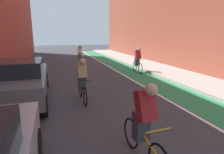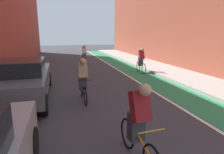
# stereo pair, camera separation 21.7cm
# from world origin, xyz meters

# --- Properties ---
(ground_plane) EXTENTS (74.09, 74.09, 0.00)m
(ground_plane) POSITION_xyz_m (0.00, 12.84, 0.00)
(ground_plane) COLOR #38383D
(bike_lane_paint) EXTENTS (1.60, 33.68, 0.00)m
(bike_lane_paint) POSITION_xyz_m (3.21, 14.84, 0.00)
(bike_lane_paint) COLOR #2D8451
(bike_lane_paint) RESTS_ON ground
(lane_divider_stripe) EXTENTS (0.12, 33.68, 0.00)m
(lane_divider_stripe) POSITION_xyz_m (2.31, 14.84, 0.00)
(lane_divider_stripe) COLOR white
(lane_divider_stripe) RESTS_ON ground
(sidewalk_right) EXTENTS (2.58, 33.68, 0.14)m
(sidewalk_right) POSITION_xyz_m (5.31, 14.84, 0.07)
(sidewalk_right) COLOR #A8A59E
(sidewalk_right) RESTS_ON ground
(parked_sedan_gray) EXTENTS (1.99, 4.76, 1.53)m
(parked_sedan_gray) POSITION_xyz_m (-2.96, 10.39, 0.79)
(parked_sedan_gray) COLOR #595B60
(parked_sedan_gray) RESTS_ON ground
(cyclist_lead) EXTENTS (0.48, 1.71, 1.61)m
(cyclist_lead) POSITION_xyz_m (-0.17, 5.87, 0.81)
(cyclist_lead) COLOR black
(cyclist_lead) RESTS_ON ground
(cyclist_mid) EXTENTS (0.48, 1.72, 1.62)m
(cyclist_mid) POSITION_xyz_m (-0.77, 9.65, 0.85)
(cyclist_mid) COLOR black
(cyclist_mid) RESTS_ON ground
(cyclist_trailing) EXTENTS (0.48, 1.73, 1.62)m
(cyclist_trailing) POSITION_xyz_m (3.46, 14.12, 0.81)
(cyclist_trailing) COLOR black
(cyclist_trailing) RESTS_ON ground
(cyclist_far) EXTENTS (0.48, 1.67, 1.59)m
(cyclist_far) POSITION_xyz_m (0.40, 19.02, 0.80)
(cyclist_far) COLOR black
(cyclist_far) RESTS_ON ground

